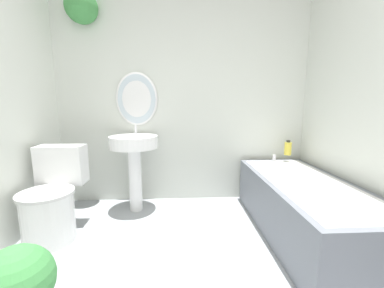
{
  "coord_description": "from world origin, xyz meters",
  "views": [
    {
      "loc": [
        -0.05,
        -0.4,
        1.13
      ],
      "look_at": [
        0.05,
        1.44,
        0.82
      ],
      "focal_mm": 22.0,
      "sensor_mm": 36.0,
      "label": 1
    }
  ],
  "objects": [
    {
      "name": "potted_plant",
      "position": [
        -0.83,
        0.64,
        0.26
      ],
      "size": [
        0.34,
        0.34,
        0.47
      ],
      "color": "#9E6042",
      "rests_on": "ground_plane"
    },
    {
      "name": "shampoo_bottle",
      "position": [
        1.18,
        2.17,
        0.64
      ],
      "size": [
        0.08,
        0.08,
        0.17
      ],
      "color": "gold",
      "rests_on": "bathtub"
    },
    {
      "name": "bathtub",
      "position": [
        1.03,
        1.47,
        0.26
      ],
      "size": [
        0.72,
        1.61,
        0.56
      ],
      "color": "slate",
      "rests_on": "ground_plane"
    },
    {
      "name": "toilet",
      "position": [
        -1.14,
        1.55,
        0.33
      ],
      "size": [
        0.43,
        0.6,
        0.76
      ],
      "color": "white",
      "rests_on": "ground_plane"
    },
    {
      "name": "wall_back",
      "position": [
        -0.09,
        2.35,
        1.27
      ],
      "size": [
        2.94,
        0.32,
        2.4
      ],
      "color": "silver",
      "rests_on": "ground_plane"
    },
    {
      "name": "pedestal_sink",
      "position": [
        -0.53,
        2.04,
        0.63
      ],
      "size": [
        0.5,
        0.5,
        0.91
      ],
      "color": "white",
      "rests_on": "ground_plane"
    }
  ]
}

